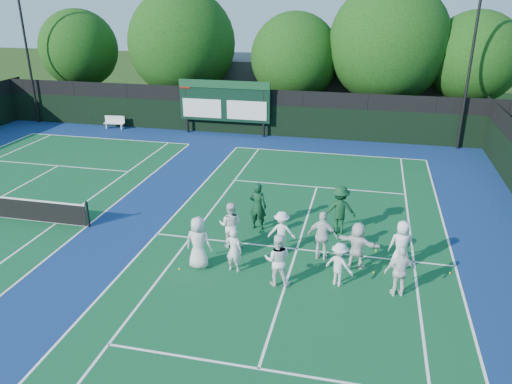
# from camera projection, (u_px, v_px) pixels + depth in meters

# --- Properties ---
(ground) EXTENTS (120.00, 120.00, 0.00)m
(ground) POSITION_uv_depth(u_px,v_px,m) (293.00, 263.00, 17.34)
(ground) COLOR #1F3A0F
(ground) RESTS_ON ground
(court_apron) EXTENTS (34.00, 32.00, 0.01)m
(court_apron) POSITION_uv_depth(u_px,v_px,m) (145.00, 233.00, 19.50)
(court_apron) COLOR navy
(court_apron) RESTS_ON ground
(near_court) EXTENTS (11.05, 23.85, 0.01)m
(near_court) POSITION_uv_depth(u_px,v_px,m) (297.00, 249.00, 18.24)
(near_court) COLOR #104F2A
(near_court) RESTS_ON ground
(back_fence) EXTENTS (34.00, 0.08, 3.00)m
(back_fence) POSITION_uv_depth(u_px,v_px,m) (241.00, 114.00, 32.55)
(back_fence) COLOR black
(back_fence) RESTS_ON ground
(scoreboard) EXTENTS (6.00, 0.21, 3.55)m
(scoreboard) POSITION_uv_depth(u_px,v_px,m) (224.00, 101.00, 32.07)
(scoreboard) COLOR black
(scoreboard) RESTS_ON ground
(clubhouse) EXTENTS (18.00, 6.00, 4.00)m
(clubhouse) POSITION_uv_depth(u_px,v_px,m) (317.00, 85.00, 38.70)
(clubhouse) COLOR #525257
(clubhouse) RESTS_ON ground
(light_pole_left) EXTENTS (1.20, 0.30, 10.12)m
(light_pole_left) POSITION_uv_depth(u_px,v_px,m) (24.00, 31.00, 33.55)
(light_pole_left) COLOR black
(light_pole_left) RESTS_ON ground
(light_pole_right) EXTENTS (1.20, 0.30, 10.12)m
(light_pole_right) POSITION_uv_depth(u_px,v_px,m) (474.00, 39.00, 27.61)
(light_pole_right) COLOR black
(light_pole_right) RESTS_ON ground
(bench) EXTENTS (1.42, 0.50, 0.88)m
(bench) POSITION_uv_depth(u_px,v_px,m) (115.00, 122.00, 34.14)
(bench) COLOR white
(bench) RESTS_ON ground
(tree_a) EXTENTS (5.73, 5.73, 7.66)m
(tree_a) POSITION_uv_depth(u_px,v_px,m) (81.00, 51.00, 37.31)
(tree_a) COLOR black
(tree_a) RESTS_ON ground
(tree_b) EXTENTS (7.55, 7.55, 9.15)m
(tree_b) POSITION_uv_depth(u_px,v_px,m) (184.00, 46.00, 35.40)
(tree_b) COLOR black
(tree_b) RESTS_ON ground
(tree_c) EXTENTS (6.02, 6.02, 7.61)m
(tree_c) POSITION_uv_depth(u_px,v_px,m) (297.00, 60.00, 33.98)
(tree_c) COLOR black
(tree_c) RESTS_ON ground
(tree_d) EXTENTS (7.78, 7.78, 9.55)m
(tree_d) POSITION_uv_depth(u_px,v_px,m) (391.00, 46.00, 32.33)
(tree_d) COLOR black
(tree_d) RESTS_ON ground
(tree_e) EXTENTS (5.83, 5.83, 7.80)m
(tree_e) POSITION_uv_depth(u_px,v_px,m) (476.00, 60.00, 31.50)
(tree_e) COLOR black
(tree_e) RESTS_ON ground
(tennis_ball_0) EXTENTS (0.07, 0.07, 0.07)m
(tennis_ball_0) POSITION_uv_depth(u_px,v_px,m) (180.00, 269.00, 16.90)
(tennis_ball_0) COLOR yellow
(tennis_ball_0) RESTS_ON ground
(tennis_ball_1) EXTENTS (0.07, 0.07, 0.07)m
(tennis_ball_1) POSITION_uv_depth(u_px,v_px,m) (376.00, 251.00, 18.09)
(tennis_ball_1) COLOR yellow
(tennis_ball_1) RESTS_ON ground
(tennis_ball_2) EXTENTS (0.07, 0.07, 0.07)m
(tennis_ball_2) POSITION_uv_depth(u_px,v_px,m) (450.00, 273.00, 16.66)
(tennis_ball_2) COLOR yellow
(tennis_ball_2) RESTS_ON ground
(tennis_ball_4) EXTENTS (0.07, 0.07, 0.07)m
(tennis_ball_4) POSITION_uv_depth(u_px,v_px,m) (339.00, 218.00, 20.65)
(tennis_ball_4) COLOR yellow
(tennis_ball_4) RESTS_ON ground
(tennis_ball_5) EXTENTS (0.07, 0.07, 0.07)m
(tennis_ball_5) POSITION_uv_depth(u_px,v_px,m) (374.00, 272.00, 16.69)
(tennis_ball_5) COLOR yellow
(tennis_ball_5) RESTS_ON ground
(player_front_0) EXTENTS (0.92, 0.61, 1.85)m
(player_front_0) POSITION_uv_depth(u_px,v_px,m) (198.00, 243.00, 16.76)
(player_front_0) COLOR silver
(player_front_0) RESTS_ON ground
(player_front_1) EXTENTS (0.62, 0.46, 1.57)m
(player_front_1) POSITION_uv_depth(u_px,v_px,m) (234.00, 250.00, 16.57)
(player_front_1) COLOR white
(player_front_1) RESTS_ON ground
(player_front_2) EXTENTS (0.90, 0.73, 1.77)m
(player_front_2) POSITION_uv_depth(u_px,v_px,m) (278.00, 260.00, 15.76)
(player_front_2) COLOR white
(player_front_2) RESTS_ON ground
(player_front_3) EXTENTS (1.10, 0.90, 1.48)m
(player_front_3) POSITION_uv_depth(u_px,v_px,m) (339.00, 264.00, 15.78)
(player_front_3) COLOR silver
(player_front_3) RESTS_ON ground
(player_front_4) EXTENTS (1.05, 0.65, 1.68)m
(player_front_4) POSITION_uv_depth(u_px,v_px,m) (400.00, 271.00, 15.20)
(player_front_4) COLOR white
(player_front_4) RESTS_ON ground
(player_back_0) EXTENTS (0.87, 0.69, 1.75)m
(player_back_0) POSITION_uv_depth(u_px,v_px,m) (230.00, 225.00, 18.15)
(player_back_0) COLOR white
(player_back_0) RESTS_ON ground
(player_back_1) EXTENTS (1.05, 0.67, 1.54)m
(player_back_1) POSITION_uv_depth(u_px,v_px,m) (282.00, 232.00, 17.88)
(player_back_1) COLOR white
(player_back_1) RESTS_ON ground
(player_back_2) EXTENTS (1.09, 0.55, 1.80)m
(player_back_2) POSITION_uv_depth(u_px,v_px,m) (323.00, 236.00, 17.28)
(player_back_2) COLOR white
(player_back_2) RESTS_ON ground
(player_back_3) EXTENTS (1.60, 0.94, 1.64)m
(player_back_3) POSITION_uv_depth(u_px,v_px,m) (357.00, 245.00, 16.83)
(player_back_3) COLOR white
(player_back_3) RESTS_ON ground
(player_back_4) EXTENTS (0.92, 0.68, 1.71)m
(player_back_4) POSITION_uv_depth(u_px,v_px,m) (402.00, 245.00, 16.78)
(player_back_4) COLOR white
(player_back_4) RESTS_ON ground
(coach_left) EXTENTS (0.75, 0.54, 1.93)m
(coach_left) POSITION_uv_depth(u_px,v_px,m) (258.00, 206.00, 19.49)
(coach_left) COLOR #0F371F
(coach_left) RESTS_ON ground
(coach_right) EXTENTS (1.39, 0.99, 1.95)m
(coach_right) POSITION_uv_depth(u_px,v_px,m) (340.00, 210.00, 19.16)
(coach_right) COLOR #103C1F
(coach_right) RESTS_ON ground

